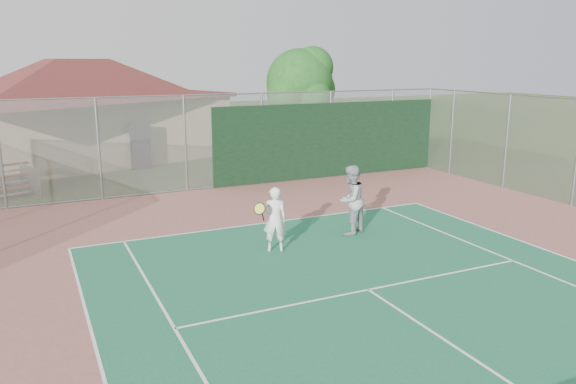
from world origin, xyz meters
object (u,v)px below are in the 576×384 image
object	(u,v)px
clubhouse	(80,99)
player_white_front	(274,220)
tree	(301,85)
player_grey_back	(351,201)

from	to	relation	value
clubhouse	player_white_front	xyz separation A→B (m)	(2.90, -16.54, -2.05)
tree	player_grey_back	size ratio (longest dim) A/B	2.80
clubhouse	player_white_front	world-z (taller)	clubhouse
tree	player_white_front	world-z (taller)	tree
tree	player_grey_back	bearing A→B (deg)	-110.43
player_white_front	player_grey_back	bearing A→B (deg)	-149.70
tree	player_grey_back	distance (m)	13.30
player_white_front	tree	bearing A→B (deg)	-98.34
clubhouse	tree	xyz separation A→B (m)	(9.92, -3.89, 0.66)
clubhouse	player_grey_back	xyz separation A→B (m)	(5.36, -16.12, -1.92)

